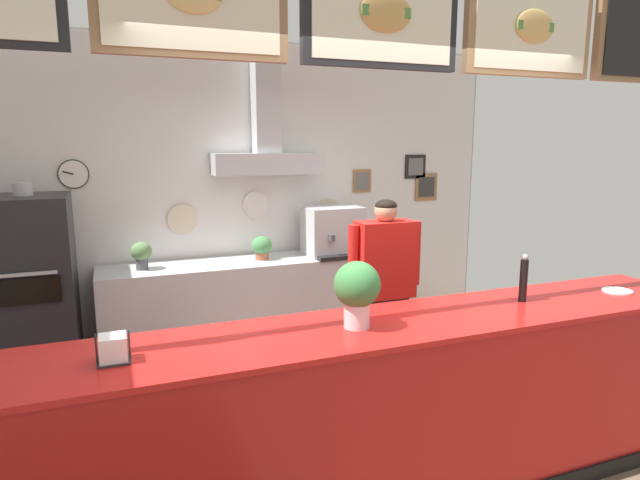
# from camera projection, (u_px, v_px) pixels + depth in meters

# --- Properties ---
(ground_plane) EXTENTS (6.10, 6.10, 0.00)m
(ground_plane) POSITION_uv_depth(u_px,v_px,m) (362.00, 466.00, 3.37)
(ground_plane) COLOR brown
(back_wall_assembly) EXTENTS (5.09, 2.75, 2.93)m
(back_wall_assembly) POSITION_uv_depth(u_px,v_px,m) (260.00, 185.00, 5.18)
(back_wall_assembly) COLOR #9E9E99
(back_wall_assembly) RESTS_ON ground_plane
(service_counter) EXTENTS (4.14, 0.65, 1.04)m
(service_counter) POSITION_uv_depth(u_px,v_px,m) (388.00, 412.00, 2.99)
(service_counter) COLOR #B21916
(service_counter) RESTS_ON ground_plane
(back_prep_counter) EXTENTS (2.76, 0.59, 0.90)m
(back_prep_counter) POSITION_uv_depth(u_px,v_px,m) (254.00, 307.00, 5.15)
(back_prep_counter) COLOR silver
(back_prep_counter) RESTS_ON ground_plane
(pizza_oven) EXTENTS (0.63, 0.73, 1.69)m
(pizza_oven) POSITION_uv_depth(u_px,v_px,m) (33.00, 295.00, 4.29)
(pizza_oven) COLOR #232326
(pizza_oven) RESTS_ON ground_plane
(shop_worker) EXTENTS (0.60, 0.23, 1.57)m
(shop_worker) POSITION_uv_depth(u_px,v_px,m) (384.00, 294.00, 4.17)
(shop_worker) COLOR #232328
(shop_worker) RESTS_ON ground_plane
(espresso_machine) EXTENTS (0.54, 0.51, 0.47)m
(espresso_machine) POSITION_uv_depth(u_px,v_px,m) (333.00, 231.00, 5.29)
(espresso_machine) COLOR silver
(espresso_machine) RESTS_ON back_prep_counter
(potted_thyme) EXTENTS (0.20, 0.20, 0.22)m
(potted_thyme) POSITION_uv_depth(u_px,v_px,m) (262.00, 247.00, 5.08)
(potted_thyme) COLOR #9E563D
(potted_thyme) RESTS_ON back_prep_counter
(potted_rosemary) EXTENTS (0.18, 0.18, 0.24)m
(potted_rosemary) POSITION_uv_depth(u_px,v_px,m) (141.00, 253.00, 4.67)
(potted_rosemary) COLOR #4C4C51
(potted_rosemary) RESTS_ON back_prep_counter
(pepper_grinder) EXTENTS (0.05, 0.05, 0.29)m
(pepper_grinder) POSITION_uv_depth(u_px,v_px,m) (524.00, 278.00, 3.24)
(pepper_grinder) COLOR black
(pepper_grinder) RESTS_ON service_counter
(basil_vase) EXTENTS (0.24, 0.24, 0.35)m
(basil_vase) POSITION_uv_depth(u_px,v_px,m) (357.00, 291.00, 2.78)
(basil_vase) COLOR silver
(basil_vase) RESTS_ON service_counter
(napkin_holder) EXTENTS (0.14, 0.14, 0.14)m
(napkin_holder) POSITION_uv_depth(u_px,v_px,m) (113.00, 350.00, 2.36)
(napkin_holder) COLOR #262628
(napkin_holder) RESTS_ON service_counter
(condiment_plate) EXTENTS (0.18, 0.18, 0.01)m
(condiment_plate) POSITION_uv_depth(u_px,v_px,m) (617.00, 291.00, 3.47)
(condiment_plate) COLOR white
(condiment_plate) RESTS_ON service_counter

